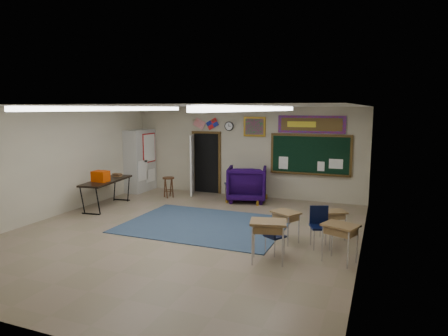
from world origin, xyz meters
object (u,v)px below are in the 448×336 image
at_px(student_desk_front_left, 285,225).
at_px(student_desk_front_right, 333,223).
at_px(wingback_armchair, 247,184).
at_px(folding_table, 107,192).
at_px(wooden_stool, 169,187).

xyz_separation_m(student_desk_front_left, student_desk_front_right, (0.95, 0.61, -0.02)).
xyz_separation_m(wingback_armchair, folding_table, (-3.65, -2.35, -0.11)).
relative_size(student_desk_front_right, folding_table, 0.33).
height_order(wingback_armchair, student_desk_front_left, wingback_armchair).
distance_m(student_desk_front_left, wooden_stool, 5.52).
bearing_deg(wingback_armchair, student_desk_front_left, 106.20).
xyz_separation_m(student_desk_front_right, folding_table, (-6.66, 0.51, 0.09)).
distance_m(wingback_armchair, folding_table, 4.34).
bearing_deg(wingback_armchair, folding_table, 18.27).
relative_size(folding_table, wooden_stool, 3.05).
distance_m(wingback_armchair, wooden_stool, 2.64).
bearing_deg(student_desk_front_left, folding_table, -161.24).
height_order(wingback_armchair, folding_table, folding_table).
relative_size(student_desk_front_left, student_desk_front_right, 1.06).
xyz_separation_m(student_desk_front_left, wooden_stool, (-4.65, 2.98, -0.04)).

